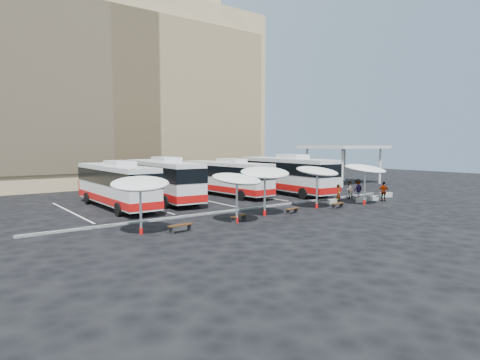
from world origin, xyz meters
TOP-DOWN VIEW (x-y plane):
  - ground at (0.00, 0.00)m, footprint 120.00×120.00m
  - sandstone_building at (0.00, 31.87)m, footprint 42.00×18.25m
  - service_canopy at (24.00, 10.00)m, footprint 10.00×8.00m
  - curb_divider at (0.00, 0.50)m, footprint 34.00×0.25m
  - bay_lines at (0.00, 8.00)m, footprint 24.15×12.00m
  - bus_0 at (-8.36, 7.91)m, footprint 2.98×12.62m
  - bus_1 at (-3.43, 9.28)m, footprint 3.88×13.38m
  - bus_2 at (3.75, 9.16)m, footprint 3.42×12.40m
  - bus_3 at (9.85, 6.53)m, footprint 3.89×13.70m
  - sunshade_0 at (-10.79, -2.90)m, footprint 4.48×4.50m
  - sunshade_1 at (-4.21, -3.54)m, footprint 4.24×4.27m
  - sunshade_2 at (-0.89, -2.55)m, footprint 4.80×4.82m
  - sunshade_3 at (4.90, -2.46)m, footprint 3.96×4.00m
  - sunshade_4 at (9.83, -3.61)m, footprint 4.20×4.23m
  - wood_bench_0 at (-8.69, -3.88)m, footprint 1.64×0.54m
  - wood_bench_1 at (-3.84, -3.28)m, footprint 1.51×0.82m
  - wood_bench_2 at (1.38, -3.15)m, footprint 1.43×0.66m
  - wood_bench_3 at (6.29, -3.54)m, footprint 1.47×0.54m
  - conc_bench_0 at (8.04, -1.53)m, footprint 1.10×0.40m
  - conc_bench_1 at (10.85, -2.56)m, footprint 1.16×0.42m
  - conc_bench_2 at (12.88, -2.48)m, footprint 1.24×0.75m
  - conc_bench_3 at (15.95, -1.77)m, footprint 1.34×0.86m
  - passenger_0 at (8.67, -1.70)m, footprint 0.74×0.64m
  - passenger_1 at (12.01, -0.26)m, footprint 0.91×0.74m
  - passenger_2 at (13.08, -3.37)m, footprint 1.13×1.01m
  - passenger_3 at (12.88, -0.63)m, footprint 1.26×0.74m

SIDE VIEW (x-z plane):
  - ground at x=0.00m, z-range 0.00..0.00m
  - bay_lines at x=0.00m, z-range 0.00..0.01m
  - curb_divider at x=0.00m, z-range 0.00..0.15m
  - conc_bench_0 at x=8.04m, z-range 0.00..0.41m
  - conc_bench_1 at x=10.85m, z-range 0.00..0.43m
  - conc_bench_2 at x=12.88m, z-range 0.00..0.44m
  - conc_bench_3 at x=15.95m, z-range 0.00..0.48m
  - wood_bench_2 at x=1.38m, z-range 0.11..0.54m
  - wood_bench_3 at x=6.29m, z-range 0.12..0.56m
  - wood_bench_1 at x=-3.84m, z-range 0.12..0.57m
  - wood_bench_0 at x=-8.69m, z-range 0.13..0.63m
  - passenger_0 at x=8.67m, z-range 0.00..1.71m
  - passenger_1 at x=12.01m, z-range 0.00..1.74m
  - passenger_2 at x=13.08m, z-range 0.00..1.84m
  - passenger_3 at x=12.88m, z-range 0.00..1.92m
  - bus_2 at x=3.75m, z-range 0.04..3.93m
  - bus_0 at x=-8.36m, z-range 0.04..4.05m
  - bus_1 at x=-3.43m, z-range 0.05..4.23m
  - bus_3 at x=9.85m, z-range 0.05..4.34m
  - sunshade_1 at x=-4.21m, z-range 1.23..4.74m
  - sunshade_0 at x=-10.79m, z-range 1.24..4.78m
  - sunshade_3 at x=4.90m, z-range 1.27..4.91m
  - sunshade_4 at x=9.83m, z-range 1.30..5.03m
  - sunshade_2 at x=-0.89m, z-range 1.32..5.11m
  - service_canopy at x=24.00m, z-range 2.27..7.47m
  - sandstone_building at x=0.00m, z-range -2.17..27.43m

